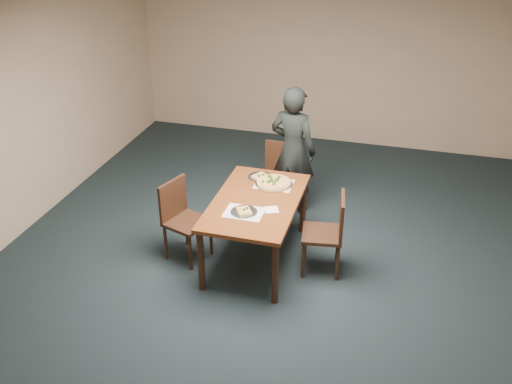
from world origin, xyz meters
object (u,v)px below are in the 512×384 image
(chair_far, at_px, (279,174))
(chair_right, at_px, (330,229))
(diner, at_px, (293,150))
(slice_plate_far, at_px, (260,177))
(chair_left, at_px, (181,215))
(pizza_pan, at_px, (274,182))
(dining_table, at_px, (256,208))
(slice_plate_near, at_px, (244,211))

(chair_far, height_order, chair_right, same)
(diner, distance_m, slice_plate_far, 0.74)
(chair_left, height_order, diner, diner)
(chair_right, distance_m, pizza_pan, 0.86)
(chair_right, xyz_separation_m, pizza_pan, (-0.72, 0.41, 0.26))
(dining_table, bearing_deg, chair_right, 0.39)
(chair_right, xyz_separation_m, diner, (-0.68, 1.22, 0.31))
(chair_left, distance_m, diner, 1.70)
(dining_table, relative_size, chair_left, 1.65)
(chair_right, bearing_deg, diner, -158.94)
(chair_far, height_order, slice_plate_near, chair_far)
(dining_table, bearing_deg, slice_plate_far, 100.68)
(dining_table, bearing_deg, chair_left, -169.76)
(chair_far, height_order, diner, diner)
(chair_left, xyz_separation_m, diner, (0.95, 1.37, 0.31))
(chair_right, bearing_deg, slice_plate_far, -127.90)
(chair_right, height_order, diner, diner)
(dining_table, xyz_separation_m, chair_left, (-0.81, -0.15, -0.14))
(diner, xyz_separation_m, pizza_pan, (-0.04, -0.82, -0.05))
(dining_table, relative_size, chair_far, 1.65)
(diner, relative_size, pizza_pan, 3.86)
(pizza_pan, distance_m, slice_plate_near, 0.71)
(chair_left, xyz_separation_m, chair_right, (1.63, 0.15, 0.00))
(diner, height_order, slice_plate_far, diner)
(chair_far, distance_m, pizza_pan, 0.77)
(chair_far, bearing_deg, chair_left, -119.76)
(slice_plate_far, bearing_deg, dining_table, -79.32)
(chair_far, relative_size, chair_left, 1.00)
(chair_right, bearing_deg, chair_left, -92.66)
(pizza_pan, bearing_deg, slice_plate_far, 148.52)
(diner, bearing_deg, chair_far, 45.92)
(chair_far, distance_m, slice_plate_near, 1.43)
(pizza_pan, bearing_deg, chair_right, -29.44)
(dining_table, xyz_separation_m, diner, (0.13, 1.23, 0.16))
(chair_left, relative_size, chair_right, 1.00)
(chair_right, bearing_deg, chair_far, -151.45)
(chair_left, bearing_deg, diner, -16.04)
(chair_far, distance_m, chair_right, 1.40)
(chair_left, relative_size, slice_plate_far, 3.25)
(pizza_pan, bearing_deg, chair_far, 99.01)
(diner, distance_m, slice_plate_near, 1.52)
(diner, xyz_separation_m, slice_plate_near, (-0.18, -1.51, -0.06))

